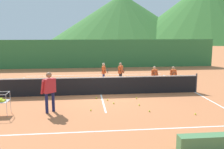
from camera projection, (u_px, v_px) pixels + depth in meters
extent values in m
plane|color=#C67042|center=(101.00, 95.00, 13.66)|extent=(120.00, 120.00, 0.00)
cube|color=white|center=(111.00, 131.00, 8.68)|extent=(10.50, 0.08, 0.01)
cube|color=white|center=(95.00, 75.00, 19.88)|extent=(10.50, 0.08, 0.01)
cube|color=white|center=(195.00, 92.00, 14.23)|extent=(0.08, 11.43, 0.01)
cube|color=white|center=(101.00, 95.00, 13.66)|extent=(0.08, 6.28, 0.01)
cylinder|color=#333338|center=(196.00, 83.00, 14.15)|extent=(0.08, 0.08, 1.05)
cube|color=black|center=(101.00, 86.00, 13.59)|extent=(10.54, 0.02, 0.92)
cube|color=white|center=(101.00, 77.00, 13.51)|extent=(10.54, 0.03, 0.06)
cylinder|color=#191E4C|center=(47.00, 103.00, 10.51)|extent=(0.13, 0.13, 0.84)
cylinder|color=#191E4C|center=(53.00, 102.00, 10.74)|extent=(0.13, 0.13, 0.84)
cube|color=#B2262D|center=(49.00, 86.00, 10.51)|extent=(0.53, 0.51, 0.59)
sphere|color=#996B4C|center=(49.00, 75.00, 10.43)|extent=(0.23, 0.23, 0.23)
cylinder|color=#B2262D|center=(42.00, 87.00, 10.35)|extent=(0.22, 0.23, 0.58)
cylinder|color=#B2262D|center=(55.00, 85.00, 10.75)|extent=(0.18, 0.19, 0.58)
torus|color=#262628|center=(51.00, 86.00, 10.93)|extent=(0.23, 0.21, 0.29)
cylinder|color=black|center=(54.00, 87.00, 10.77)|extent=(0.17, 0.18, 0.03)
cylinder|color=navy|center=(104.00, 78.00, 16.70)|extent=(0.10, 0.10, 0.67)
cylinder|color=navy|center=(103.00, 79.00, 16.45)|extent=(0.10, 0.10, 0.67)
cube|color=#E55926|center=(104.00, 70.00, 16.48)|extent=(0.27, 0.43, 0.47)
sphere|color=#DBAD84|center=(104.00, 64.00, 16.43)|extent=(0.18, 0.18, 0.18)
cylinder|color=#E55926|center=(105.00, 70.00, 16.71)|extent=(0.19, 0.11, 0.46)
cylinder|color=#E55926|center=(104.00, 71.00, 16.26)|extent=(0.15, 0.10, 0.46)
torus|color=#262628|center=(108.00, 71.00, 16.23)|extent=(0.09, 0.29, 0.29)
cylinder|color=black|center=(104.00, 71.00, 16.26)|extent=(0.22, 0.08, 0.03)
cylinder|color=black|center=(121.00, 78.00, 16.74)|extent=(0.10, 0.10, 0.67)
cylinder|color=black|center=(120.00, 78.00, 16.51)|extent=(0.10, 0.10, 0.67)
cube|color=#E55926|center=(121.00, 69.00, 16.53)|extent=(0.37, 0.44, 0.47)
sphere|color=tan|center=(121.00, 64.00, 16.47)|extent=(0.19, 0.19, 0.19)
cylinder|color=#E55926|center=(123.00, 70.00, 16.71)|extent=(0.19, 0.16, 0.46)
cylinder|color=#E55926|center=(120.00, 71.00, 16.32)|extent=(0.16, 0.13, 0.46)
torus|color=#262628|center=(123.00, 71.00, 16.20)|extent=(0.17, 0.26, 0.29)
cylinder|color=black|center=(120.00, 71.00, 16.31)|extent=(0.20, 0.14, 0.03)
cylinder|color=navy|center=(155.00, 81.00, 15.95)|extent=(0.09, 0.09, 0.61)
cylinder|color=navy|center=(153.00, 81.00, 15.81)|extent=(0.09, 0.09, 0.61)
cube|color=#E55926|center=(154.00, 73.00, 15.79)|extent=(0.40, 0.33, 0.43)
sphere|color=#DBAD84|center=(155.00, 68.00, 15.74)|extent=(0.17, 0.17, 0.17)
cylinder|color=#E55926|center=(157.00, 73.00, 15.88)|extent=(0.14, 0.17, 0.42)
cylinder|color=#E55926|center=(152.00, 74.00, 15.65)|extent=(0.12, 0.14, 0.42)
torus|color=#262628|center=(156.00, 74.00, 15.44)|extent=(0.26, 0.17, 0.29)
cylinder|color=black|center=(153.00, 73.00, 15.63)|extent=(0.14, 0.20, 0.03)
cylinder|color=silver|center=(174.00, 81.00, 15.77)|extent=(0.09, 0.09, 0.61)
cylinder|color=silver|center=(171.00, 82.00, 15.65)|extent=(0.09, 0.09, 0.61)
cube|color=#E55926|center=(173.00, 73.00, 15.62)|extent=(0.40, 0.31, 0.43)
sphere|color=tan|center=(173.00, 68.00, 15.57)|extent=(0.17, 0.17, 0.17)
cylinder|color=#E55926|center=(176.00, 73.00, 15.69)|extent=(0.13, 0.18, 0.42)
cylinder|color=#E55926|center=(171.00, 74.00, 15.49)|extent=(0.11, 0.14, 0.42)
torus|color=#262628|center=(174.00, 74.00, 15.26)|extent=(0.27, 0.14, 0.29)
cylinder|color=black|center=(171.00, 74.00, 15.47)|extent=(0.12, 0.21, 0.03)
cylinder|color=#B7B7BC|center=(10.00, 102.00, 10.63)|extent=(0.02, 0.02, 0.89)
cylinder|color=#B7B7BC|center=(6.00, 106.00, 10.08)|extent=(0.02, 0.02, 0.89)
cube|color=#B7B7BC|center=(1.00, 101.00, 10.31)|extent=(0.56, 0.56, 0.01)
cube|color=#B7B7BC|center=(3.00, 92.00, 10.53)|extent=(0.56, 0.02, 0.02)
cube|color=#B7B7BC|center=(8.00, 93.00, 10.29)|extent=(0.02, 0.56, 0.02)
sphere|color=yellow|center=(0.00, 100.00, 10.36)|extent=(0.07, 0.07, 0.07)
sphere|color=yellow|center=(0.00, 100.00, 10.42)|extent=(0.07, 0.07, 0.07)
sphere|color=yellow|center=(0.00, 101.00, 10.18)|extent=(0.07, 0.07, 0.07)
sphere|color=yellow|center=(1.00, 101.00, 10.24)|extent=(0.07, 0.07, 0.07)
sphere|color=yellow|center=(1.00, 100.00, 10.31)|extent=(0.07, 0.07, 0.07)
sphere|color=yellow|center=(1.00, 100.00, 10.36)|extent=(0.07, 0.07, 0.07)
sphere|color=yellow|center=(2.00, 100.00, 10.43)|extent=(0.07, 0.07, 0.07)
sphere|color=yellow|center=(2.00, 101.00, 10.18)|extent=(0.07, 0.07, 0.07)
sphere|color=yellow|center=(2.00, 101.00, 10.24)|extent=(0.07, 0.07, 0.07)
sphere|color=yellow|center=(3.00, 101.00, 10.31)|extent=(0.07, 0.07, 0.07)
sphere|color=yellow|center=(3.00, 100.00, 10.38)|extent=(0.07, 0.07, 0.07)
sphere|color=yellow|center=(4.00, 100.00, 10.43)|extent=(0.07, 0.07, 0.07)
sphere|color=yellow|center=(3.00, 101.00, 10.20)|extent=(0.07, 0.07, 0.07)
sphere|color=yellow|center=(4.00, 101.00, 10.25)|extent=(0.07, 0.07, 0.07)
sphere|color=yellow|center=(4.00, 100.00, 10.32)|extent=(0.07, 0.07, 0.07)
sphere|color=yellow|center=(5.00, 100.00, 10.38)|extent=(0.07, 0.07, 0.07)
sphere|color=yellow|center=(5.00, 100.00, 10.45)|extent=(0.07, 0.07, 0.07)
sphere|color=yellow|center=(0.00, 99.00, 10.35)|extent=(0.07, 0.07, 0.07)
sphere|color=yellow|center=(0.00, 98.00, 10.42)|extent=(0.07, 0.07, 0.07)
sphere|color=yellow|center=(0.00, 100.00, 10.17)|extent=(0.07, 0.07, 0.07)
sphere|color=yellow|center=(0.00, 100.00, 10.23)|extent=(0.07, 0.07, 0.07)
sphere|color=yellow|center=(1.00, 99.00, 10.30)|extent=(0.07, 0.07, 0.07)
sphere|color=yellow|center=(1.00, 99.00, 10.36)|extent=(0.07, 0.07, 0.07)
sphere|color=yellow|center=(2.00, 99.00, 10.42)|extent=(0.07, 0.07, 0.07)
sphere|color=yellow|center=(2.00, 100.00, 10.17)|extent=(0.07, 0.07, 0.07)
sphere|color=yellow|center=(137.00, 98.00, 12.82)|extent=(0.07, 0.07, 0.07)
sphere|color=yellow|center=(149.00, 111.00, 10.73)|extent=(0.07, 0.07, 0.07)
sphere|color=yellow|center=(91.00, 110.00, 10.87)|extent=(0.07, 0.07, 0.07)
sphere|color=yellow|center=(139.00, 105.00, 11.62)|extent=(0.07, 0.07, 0.07)
sphere|color=yellow|center=(108.00, 100.00, 12.50)|extent=(0.07, 0.07, 0.07)
sphere|color=yellow|center=(114.00, 103.00, 11.92)|extent=(0.07, 0.07, 0.07)
sphere|color=yellow|center=(195.00, 114.00, 10.35)|extent=(0.07, 0.07, 0.07)
sphere|color=yellow|center=(96.00, 98.00, 12.84)|extent=(0.07, 0.07, 0.07)
cube|color=#33753D|center=(93.00, 54.00, 23.58)|extent=(23.09, 0.08, 2.61)
cube|color=#4C7F4C|center=(204.00, 143.00, 7.21)|extent=(1.50, 0.36, 0.46)
cone|color=#38702D|center=(122.00, 18.00, 89.03)|extent=(50.77, 50.77, 16.19)
cone|color=#38702D|center=(207.00, 11.00, 82.65)|extent=(52.21, 52.21, 19.70)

